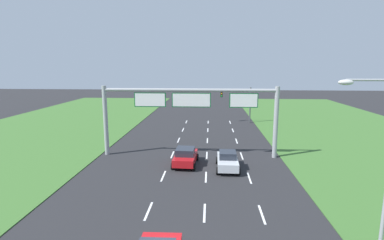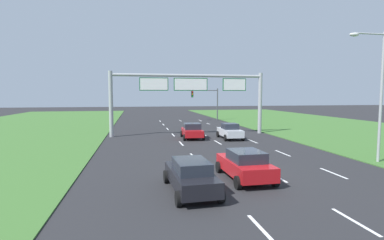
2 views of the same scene
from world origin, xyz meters
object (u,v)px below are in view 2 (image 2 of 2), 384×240
object	(u,v)px
car_mid_lane	(245,164)
sign_gantry	(190,90)
traffic_light_mast	(207,98)
car_lead_silver	(192,131)
street_lamp	(377,86)
car_far_ahead	(230,131)
car_near_red	(191,175)

from	to	relation	value
car_mid_lane	sign_gantry	xyz separation A→B (m)	(0.26, 17.91, 4.17)
car_mid_lane	traffic_light_mast	distance (m)	36.69
car_lead_silver	street_lamp	world-z (taller)	street_lamp
car_far_ahead	sign_gantry	size ratio (longest dim) A/B	0.23
car_far_ahead	traffic_light_mast	distance (m)	22.14
car_near_red	street_lamp	world-z (taller)	street_lamp
car_lead_silver	street_lamp	bearing A→B (deg)	-50.40
car_near_red	traffic_light_mast	distance (m)	38.88
car_lead_silver	car_far_ahead	world-z (taller)	car_far_ahead
car_lead_silver	street_lamp	distance (m)	16.84
car_lead_silver	car_far_ahead	size ratio (longest dim) A/B	1.03
car_mid_lane	sign_gantry	size ratio (longest dim) A/B	0.25
car_near_red	traffic_light_mast	size ratio (longest dim) A/B	0.81
car_near_red	car_mid_lane	bearing A→B (deg)	22.80
car_lead_silver	traffic_light_mast	size ratio (longest dim) A/B	0.72
car_mid_lane	car_far_ahead	distance (m)	14.71
car_near_red	car_far_ahead	size ratio (longest dim) A/B	1.15
car_lead_silver	sign_gantry	world-z (taller)	sign_gantry
car_far_ahead	sign_gantry	bearing A→B (deg)	134.26
car_far_ahead	street_lamp	size ratio (longest dim) A/B	0.46
car_mid_lane	car_lead_silver	bearing A→B (deg)	88.95
car_far_ahead	street_lamp	distance (m)	14.18
street_lamp	sign_gantry	bearing A→B (deg)	120.80
sign_gantry	traffic_light_mast	size ratio (longest dim) A/B	3.08
sign_gantry	car_mid_lane	bearing A→B (deg)	-90.84
car_far_ahead	traffic_light_mast	size ratio (longest dim) A/B	0.70
car_far_ahead	sign_gantry	world-z (taller)	sign_gantry
car_far_ahead	sign_gantry	distance (m)	6.58
car_lead_silver	street_lamp	size ratio (longest dim) A/B	0.48
car_lead_silver	sign_gantry	bearing A→B (deg)	87.68
car_near_red	car_lead_silver	distance (m)	17.01
car_lead_silver	sign_gantry	size ratio (longest dim) A/B	0.23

